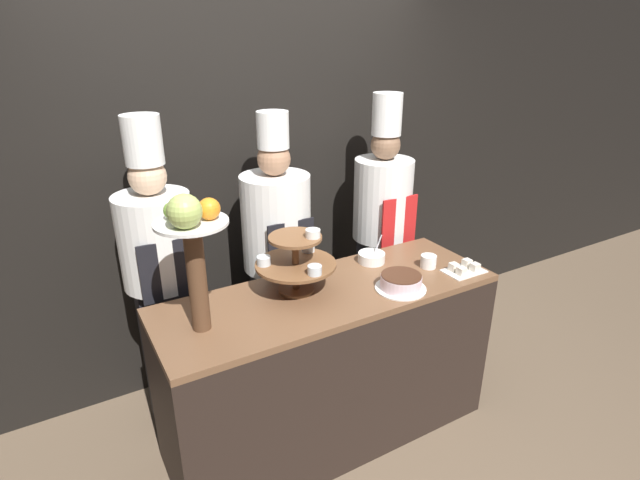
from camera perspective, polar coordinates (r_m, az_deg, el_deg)
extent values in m
plane|color=brown|center=(2.97, 4.35, -24.51)|extent=(14.00, 14.00, 0.00)
cube|color=black|center=(3.24, -7.74, 8.60)|extent=(10.00, 0.06, 2.80)
cube|color=black|center=(2.86, 1.03, -14.42)|extent=(1.81, 0.62, 0.90)
cube|color=brown|center=(2.61, 1.11, -6.17)|extent=(1.81, 0.62, 0.03)
cylinder|color=brown|center=(2.60, -2.74, -5.66)|extent=(0.19, 0.19, 0.02)
cylinder|color=brown|center=(2.53, -2.80, -2.77)|extent=(0.04, 0.04, 0.31)
cylinder|color=brown|center=(2.53, -2.80, -2.80)|extent=(0.41, 0.41, 0.02)
cylinder|color=brown|center=(2.47, -2.86, 0.25)|extent=(0.27, 0.27, 0.02)
cylinder|color=silver|center=(2.40, -0.62, -3.45)|extent=(0.07, 0.07, 0.04)
cylinder|color=gold|center=(2.41, -0.62, -3.59)|extent=(0.06, 0.06, 0.03)
cylinder|color=silver|center=(2.65, -1.36, -0.83)|extent=(0.07, 0.07, 0.04)
cylinder|color=green|center=(2.65, -1.35, -0.96)|extent=(0.06, 0.06, 0.03)
cylinder|color=silver|center=(2.51, -6.45, -2.37)|extent=(0.07, 0.07, 0.04)
cylinder|color=red|center=(2.52, -6.44, -2.51)|extent=(0.06, 0.06, 0.03)
cylinder|color=white|center=(2.45, -0.82, 0.76)|extent=(0.07, 0.07, 0.04)
cylinder|color=brown|center=(2.24, -13.87, -4.29)|extent=(0.08, 0.08, 0.50)
cylinder|color=white|center=(2.13, -14.52, 1.92)|extent=(0.31, 0.31, 0.01)
sphere|color=orange|center=(2.12, -12.56, 3.50)|extent=(0.09, 0.09, 0.09)
sphere|color=#84B742|center=(2.16, -16.46, 3.23)|extent=(0.08, 0.08, 0.08)
sphere|color=#ADC160|center=(2.04, -15.24, 3.18)|extent=(0.14, 0.14, 0.14)
cylinder|color=white|center=(2.65, 9.18, -5.47)|extent=(0.27, 0.27, 0.01)
cylinder|color=silver|center=(2.63, 9.23, -4.73)|extent=(0.21, 0.21, 0.07)
cylinder|color=#472819|center=(2.61, 9.28, -4.01)|extent=(0.21, 0.21, 0.01)
cylinder|color=white|center=(2.90, 12.29, -2.40)|extent=(0.09, 0.09, 0.07)
cube|color=white|center=(2.91, 16.11, -3.43)|extent=(0.23, 0.15, 0.01)
cube|color=silver|center=(2.85, 15.88, -3.44)|extent=(0.04, 0.04, 0.04)
cube|color=silver|center=(2.92, 17.29, -2.97)|extent=(0.04, 0.04, 0.04)
cube|color=silver|center=(2.88, 15.03, -2.99)|extent=(0.04, 0.04, 0.04)
cube|color=silver|center=(2.95, 16.44, -2.54)|extent=(0.04, 0.04, 0.04)
cylinder|color=white|center=(2.91, 5.91, -2.00)|extent=(0.16, 0.16, 0.06)
cylinder|color=#BCBCC1|center=(2.91, 6.65, -0.51)|extent=(0.05, 0.01, 0.11)
cube|color=black|center=(3.09, -16.59, -12.21)|extent=(0.29, 0.16, 0.91)
cylinder|color=white|center=(2.76, -18.21, -0.04)|extent=(0.39, 0.39, 0.50)
cube|color=black|center=(2.64, -17.04, -3.41)|extent=(0.27, 0.01, 0.32)
sphere|color=#DBB28E|center=(2.66, -19.12, 6.87)|extent=(0.19, 0.19, 0.19)
cylinder|color=white|center=(2.61, -19.64, 10.72)|extent=(0.19, 0.19, 0.24)
cube|color=#28282D|center=(3.29, -4.61, -9.65)|extent=(0.31, 0.17, 0.84)
cylinder|color=white|center=(2.97, -5.03, 2.00)|extent=(0.41, 0.41, 0.58)
cube|color=black|center=(2.85, -3.28, -1.37)|extent=(0.29, 0.01, 0.37)
sphere|color=#A37556|center=(2.86, -5.30, 9.20)|extent=(0.19, 0.19, 0.19)
cylinder|color=white|center=(2.82, -5.42, 12.42)|extent=(0.18, 0.18, 0.20)
cube|color=#28282D|center=(3.63, 6.64, -6.07)|extent=(0.29, 0.16, 0.88)
cylinder|color=white|center=(3.35, 7.19, 4.63)|extent=(0.39, 0.39, 0.54)
cube|color=red|center=(3.25, 9.03, 1.92)|extent=(0.27, 0.01, 0.34)
sphere|color=#846047|center=(3.26, 7.50, 10.73)|extent=(0.19, 0.19, 0.19)
cylinder|color=white|center=(3.22, 7.68, 14.07)|extent=(0.19, 0.19, 0.26)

